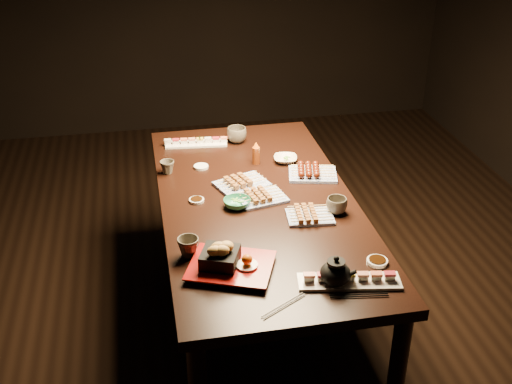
# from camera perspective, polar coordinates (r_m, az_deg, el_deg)

# --- Properties ---
(ground) EXTENTS (5.00, 5.00, 0.00)m
(ground) POSITION_cam_1_polar(r_m,az_deg,el_deg) (3.65, 1.54, -8.87)
(ground) COLOR black
(ground) RESTS_ON ground
(dining_table) EXTENTS (0.92, 1.81, 0.75)m
(dining_table) POSITION_cam_1_polar(r_m,az_deg,el_deg) (3.20, 0.17, -6.65)
(dining_table) COLOR black
(dining_table) RESTS_ON ground
(sushi_platter_near) EXTENTS (0.40, 0.17, 0.05)m
(sushi_platter_near) POSITION_cam_1_polar(r_m,az_deg,el_deg) (2.47, 8.30, -7.57)
(sushi_platter_near) COLOR white
(sushi_platter_near) RESTS_ON dining_table
(sushi_platter_far) EXTENTS (0.35, 0.12, 0.04)m
(sushi_platter_far) POSITION_cam_1_polar(r_m,az_deg,el_deg) (3.57, -5.35, 4.51)
(sushi_platter_far) COLOR white
(sushi_platter_far) RESTS_ON dining_table
(yakitori_plate_center) EXTENTS (0.25, 0.20, 0.06)m
(yakitori_plate_center) POSITION_cam_1_polar(r_m,az_deg,el_deg) (3.00, 0.52, -0.21)
(yakitori_plate_center) COLOR #828EB6
(yakitori_plate_center) RESTS_ON dining_table
(yakitori_plate_right) EXTENTS (0.22, 0.17, 0.05)m
(yakitori_plate_right) POSITION_cam_1_polar(r_m,az_deg,el_deg) (2.86, 4.83, -1.88)
(yakitori_plate_right) COLOR #828EB6
(yakitori_plate_right) RESTS_ON dining_table
(yakitori_plate_left) EXTENTS (0.29, 0.25, 0.06)m
(yakitori_plate_left) POSITION_cam_1_polar(r_m,az_deg,el_deg) (3.12, -1.26, 1.05)
(yakitori_plate_left) COLOR #828EB6
(yakitori_plate_left) RESTS_ON dining_table
(tsukune_plate) EXTENTS (0.27, 0.22, 0.06)m
(tsukune_plate) POSITION_cam_1_polar(r_m,az_deg,el_deg) (3.22, 5.07, 1.91)
(tsukune_plate) COLOR #828EB6
(tsukune_plate) RESTS_ON dining_table
(edamame_bowl_green) EXTENTS (0.13, 0.13, 0.04)m
(edamame_bowl_green) POSITION_cam_1_polar(r_m,az_deg,el_deg) (2.94, -1.70, -1.00)
(edamame_bowl_green) COLOR #2C885E
(edamame_bowl_green) RESTS_ON dining_table
(edamame_bowl_cream) EXTENTS (0.14, 0.14, 0.03)m
(edamame_bowl_cream) POSITION_cam_1_polar(r_m,az_deg,el_deg) (3.37, 2.63, 2.94)
(edamame_bowl_cream) COLOR beige
(edamame_bowl_cream) RESTS_ON dining_table
(tempura_tray) EXTENTS (0.39, 0.36, 0.12)m
(tempura_tray) POSITION_cam_1_polar(r_m,az_deg,el_deg) (2.50, -2.26, -5.84)
(tempura_tray) COLOR black
(tempura_tray) RESTS_ON dining_table
(teacup_near_left) EXTENTS (0.11, 0.11, 0.08)m
(teacup_near_left) POSITION_cam_1_polar(r_m,az_deg,el_deg) (2.60, -6.04, -4.90)
(teacup_near_left) COLOR #4E483C
(teacup_near_left) RESTS_ON dining_table
(teacup_mid_right) EXTENTS (0.12, 0.12, 0.07)m
(teacup_mid_right) POSITION_cam_1_polar(r_m,az_deg,el_deg) (2.91, 7.18, -1.20)
(teacup_mid_right) COLOR #4E483C
(teacup_mid_right) RESTS_ON dining_table
(teacup_far_left) EXTENTS (0.09, 0.09, 0.07)m
(teacup_far_left) POSITION_cam_1_polar(r_m,az_deg,el_deg) (3.27, -7.89, 2.20)
(teacup_far_left) COLOR #4E483C
(teacup_far_left) RESTS_ON dining_table
(teacup_far_right) EXTENTS (0.14, 0.14, 0.09)m
(teacup_far_right) POSITION_cam_1_polar(r_m,az_deg,el_deg) (3.58, -1.72, 5.10)
(teacup_far_right) COLOR #4E483C
(teacup_far_right) RESTS_ON dining_table
(teapot) EXTENTS (0.18, 0.18, 0.12)m
(teapot) POSITION_cam_1_polar(r_m,az_deg,el_deg) (2.45, 7.08, -6.92)
(teapot) COLOR black
(teapot) RESTS_ON dining_table
(condiment_bottle) EXTENTS (0.04, 0.04, 0.12)m
(condiment_bottle) POSITION_cam_1_polar(r_m,az_deg,el_deg) (3.33, 0.01, 3.52)
(condiment_bottle) COLOR #6C2C0E
(condiment_bottle) RESTS_ON dining_table
(sauce_dish_west) EXTENTS (0.09, 0.09, 0.01)m
(sauce_dish_west) POSITION_cam_1_polar(r_m,az_deg,el_deg) (3.00, -5.30, -0.74)
(sauce_dish_west) COLOR white
(sauce_dish_west) RESTS_ON dining_table
(sauce_dish_east) EXTENTS (0.11, 0.11, 0.02)m
(sauce_dish_east) POSITION_cam_1_polar(r_m,az_deg,el_deg) (3.27, 5.21, 1.87)
(sauce_dish_east) COLOR white
(sauce_dish_east) RESTS_ON dining_table
(sauce_dish_se) EXTENTS (0.11, 0.11, 0.01)m
(sauce_dish_se) POSITION_cam_1_polar(r_m,az_deg,el_deg) (2.61, 10.72, -6.08)
(sauce_dish_se) COLOR white
(sauce_dish_se) RESTS_ON dining_table
(sauce_dish_nw) EXTENTS (0.10, 0.10, 0.01)m
(sauce_dish_nw) POSITION_cam_1_polar(r_m,az_deg,el_deg) (3.31, -4.90, 2.25)
(sauce_dish_nw) COLOR white
(sauce_dish_nw) RESTS_ON dining_table
(chopsticks_near) EXTENTS (0.19, 0.12, 0.01)m
(chopsticks_near) POSITION_cam_1_polar(r_m,az_deg,el_deg) (2.35, 2.47, -10.05)
(chopsticks_near) COLOR black
(chopsticks_near) RESTS_ON dining_table
(chopsticks_se) EXTENTS (0.22, 0.05, 0.01)m
(chopsticks_se) POSITION_cam_1_polar(r_m,az_deg,el_deg) (2.42, 9.14, -9.08)
(chopsticks_se) COLOR black
(chopsticks_se) RESTS_ON dining_table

